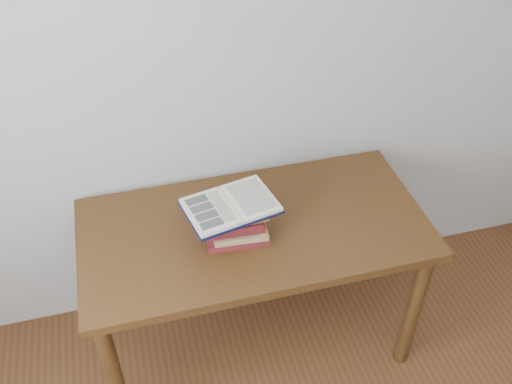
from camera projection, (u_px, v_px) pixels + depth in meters
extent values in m
cube|color=#ABA9A2|center=(246.00, 40.00, 2.10)|extent=(3.50, 0.04, 2.60)
cube|color=#452B11|center=(254.00, 229.00, 2.20)|extent=(1.33, 0.67, 0.04)
cylinder|color=#452B11|center=(115.00, 377.00, 2.11)|extent=(0.06, 0.06, 0.68)
cylinder|color=#452B11|center=(413.00, 310.00, 2.35)|extent=(0.06, 0.06, 0.68)
cylinder|color=#452B11|center=(106.00, 270.00, 2.52)|extent=(0.06, 0.06, 0.68)
cylinder|color=#452B11|center=(361.00, 222.00, 2.75)|extent=(0.06, 0.06, 0.68)
cube|color=maroon|center=(236.00, 233.00, 2.14)|extent=(0.24, 0.17, 0.03)
cube|color=#9E7551|center=(239.00, 228.00, 2.11)|extent=(0.21, 0.16, 0.03)
cube|color=maroon|center=(233.00, 220.00, 2.11)|extent=(0.22, 0.17, 0.03)
cube|color=maroon|center=(233.00, 218.00, 2.07)|extent=(0.19, 0.16, 0.03)
cube|color=#B19528|center=(233.00, 212.00, 2.05)|extent=(0.24, 0.16, 0.03)
cube|color=black|center=(231.00, 207.00, 2.05)|extent=(0.36, 0.29, 0.01)
cube|color=beige|center=(210.00, 212.00, 2.01)|extent=(0.19, 0.24, 0.01)
cube|color=beige|center=(251.00, 198.00, 2.07)|extent=(0.19, 0.24, 0.01)
cylinder|color=beige|center=(231.00, 205.00, 2.04)|extent=(0.05, 0.21, 0.01)
cube|color=black|center=(197.00, 200.00, 2.05)|extent=(0.09, 0.05, 0.00)
cube|color=black|center=(201.00, 208.00, 2.01)|extent=(0.09, 0.05, 0.00)
cube|color=black|center=(207.00, 215.00, 1.98)|extent=(0.09, 0.05, 0.00)
cube|color=black|center=(212.00, 224.00, 1.95)|extent=(0.09, 0.05, 0.00)
cube|color=#BAB4A1|center=(222.00, 206.00, 2.02)|extent=(0.08, 0.18, 0.00)
cube|color=#BAB4A1|center=(251.00, 196.00, 2.06)|extent=(0.16, 0.20, 0.00)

